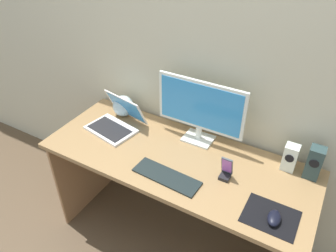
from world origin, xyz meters
The scene contains 12 objects.
ground_plane centered at (0.00, 0.00, 0.00)m, with size 8.00×8.00×0.00m, color brown.
wall_back centered at (0.00, 0.35, 1.25)m, with size 6.00×0.04×2.50m, color #BAB79E.
desk centered at (0.00, 0.00, 0.60)m, with size 1.57×0.62×0.75m.
monitor centered at (0.04, 0.21, 0.97)m, with size 0.54×0.14×0.40m.
speaker_right centered at (0.69, 0.22, 0.84)m, with size 0.08×0.08×0.19m.
speaker_near_monitor centered at (0.57, 0.22, 0.83)m, with size 0.07×0.07×0.16m.
laptop centered at (-0.48, 0.07, 0.79)m, with size 0.35×0.34×0.20m.
fishbowl centered at (-0.52, 0.21, 0.81)m, with size 0.14×0.14×0.14m, color silver.
keyboard_external centered at (0.03, -0.17, 0.75)m, with size 0.37×0.12×0.01m, color black.
mousepad centered at (0.59, -0.15, 0.75)m, with size 0.25×0.20×0.00m, color black.
mouse centered at (0.60, -0.17, 0.77)m, with size 0.06×0.10×0.04m, color black.
phone_in_dock centered at (0.30, -0.02, 0.79)m, with size 0.06×0.06×0.14m.
Camera 1 is at (0.66, -1.25, 1.97)m, focal length 34.74 mm.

